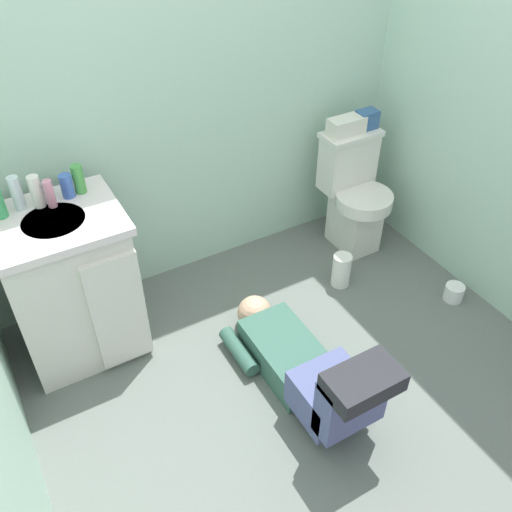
{
  "coord_description": "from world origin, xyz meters",
  "views": [
    {
      "loc": [
        -1.07,
        -1.45,
        2.25
      ],
      "look_at": [
        0.02,
        0.46,
        0.45
      ],
      "focal_mm": 38.72,
      "sensor_mm": 36.0,
      "label": 1
    }
  ],
  "objects_px": {
    "vanity_cabinet": "(72,285)",
    "toilet_paper_roll": "(454,293)",
    "faucet": "(42,193)",
    "bottle_green": "(79,179)",
    "toilet": "(354,194)",
    "paper_towel_roll": "(341,270)",
    "bottle_blue": "(67,186)",
    "person_plumber": "(307,368)",
    "bottle_clear": "(17,193)",
    "bottle_pink": "(50,194)",
    "tissue_box": "(346,126)",
    "bottle_white": "(36,192)",
    "toiletry_bag": "(367,119)"
  },
  "relations": [
    {
      "from": "toiletry_bag",
      "to": "bottle_green",
      "type": "distance_m",
      "value": 1.7
    },
    {
      "from": "faucet",
      "to": "bottle_pink",
      "type": "bearing_deg",
      "value": -61.1
    },
    {
      "from": "person_plumber",
      "to": "bottle_clear",
      "type": "xyz_separation_m",
      "value": [
        -0.94,
        1.0,
        0.73
      ]
    },
    {
      "from": "vanity_cabinet",
      "to": "person_plumber",
      "type": "height_order",
      "value": "vanity_cabinet"
    },
    {
      "from": "bottle_clear",
      "to": "toiletry_bag",
      "type": "bearing_deg",
      "value": -0.9
    },
    {
      "from": "person_plumber",
      "to": "bottle_pink",
      "type": "bearing_deg",
      "value": 130.8
    },
    {
      "from": "bottle_clear",
      "to": "paper_towel_roll",
      "type": "distance_m",
      "value": 1.81
    },
    {
      "from": "person_plumber",
      "to": "bottle_blue",
      "type": "height_order",
      "value": "bottle_blue"
    },
    {
      "from": "toiletry_bag",
      "to": "paper_towel_roll",
      "type": "bearing_deg",
      "value": -134.65
    },
    {
      "from": "faucet",
      "to": "bottle_green",
      "type": "distance_m",
      "value": 0.18
    },
    {
      "from": "vanity_cabinet",
      "to": "toilet_paper_roll",
      "type": "distance_m",
      "value": 2.12
    },
    {
      "from": "faucet",
      "to": "toilet",
      "type": "bearing_deg",
      "value": -3.85
    },
    {
      "from": "tissue_box",
      "to": "bottle_blue",
      "type": "distance_m",
      "value": 1.61
    },
    {
      "from": "toilet",
      "to": "bottle_pink",
      "type": "bearing_deg",
      "value": 177.73
    },
    {
      "from": "faucet",
      "to": "tissue_box",
      "type": "xyz_separation_m",
      "value": [
        1.72,
        -0.03,
        -0.07
      ]
    },
    {
      "from": "bottle_white",
      "to": "paper_towel_roll",
      "type": "bearing_deg",
      "value": -15.74
    },
    {
      "from": "bottle_white",
      "to": "bottle_clear",
      "type": "bearing_deg",
      "value": 164.46
    },
    {
      "from": "vanity_cabinet",
      "to": "tissue_box",
      "type": "distance_m",
      "value": 1.76
    },
    {
      "from": "toiletry_bag",
      "to": "bottle_blue",
      "type": "xyz_separation_m",
      "value": [
        -1.75,
        0.02,
        0.07
      ]
    },
    {
      "from": "vanity_cabinet",
      "to": "bottle_green",
      "type": "bearing_deg",
      "value": 41.33
    },
    {
      "from": "faucet",
      "to": "toilet_paper_roll",
      "type": "relative_size",
      "value": 0.91
    },
    {
      "from": "toilet",
      "to": "faucet",
      "type": "bearing_deg",
      "value": 176.15
    },
    {
      "from": "faucet",
      "to": "toilet_paper_roll",
      "type": "distance_m",
      "value": 2.29
    },
    {
      "from": "toilet",
      "to": "tissue_box",
      "type": "xyz_separation_m",
      "value": [
        -0.05,
        0.09,
        0.43
      ]
    },
    {
      "from": "vanity_cabinet",
      "to": "bottle_pink",
      "type": "height_order",
      "value": "bottle_pink"
    },
    {
      "from": "paper_towel_roll",
      "to": "toilet_paper_roll",
      "type": "distance_m",
      "value": 0.66
    },
    {
      "from": "toilet",
      "to": "toiletry_bag",
      "type": "distance_m",
      "value": 0.46
    },
    {
      "from": "bottle_clear",
      "to": "toilet_paper_roll",
      "type": "distance_m",
      "value": 2.4
    },
    {
      "from": "vanity_cabinet",
      "to": "bottle_clear",
      "type": "height_order",
      "value": "bottle_clear"
    },
    {
      "from": "bottle_green",
      "to": "toilet_paper_roll",
      "type": "relative_size",
      "value": 1.29
    },
    {
      "from": "bottle_pink",
      "to": "bottle_green",
      "type": "relative_size",
      "value": 0.95
    },
    {
      "from": "bottle_blue",
      "to": "bottle_green",
      "type": "distance_m",
      "value": 0.06
    },
    {
      "from": "vanity_cabinet",
      "to": "faucet",
      "type": "bearing_deg",
      "value": 91.31
    },
    {
      "from": "faucet",
      "to": "bottle_blue",
      "type": "bearing_deg",
      "value": -3.33
    },
    {
      "from": "bottle_pink",
      "to": "bottle_blue",
      "type": "distance_m",
      "value": 0.1
    },
    {
      "from": "bottle_green",
      "to": "paper_towel_roll",
      "type": "height_order",
      "value": "bottle_green"
    },
    {
      "from": "tissue_box",
      "to": "bottle_white",
      "type": "distance_m",
      "value": 1.74
    },
    {
      "from": "vanity_cabinet",
      "to": "bottle_pink",
      "type": "xyz_separation_m",
      "value": [
        0.02,
        0.1,
        0.47
      ]
    },
    {
      "from": "person_plumber",
      "to": "bottle_clear",
      "type": "height_order",
      "value": "bottle_clear"
    },
    {
      "from": "person_plumber",
      "to": "bottle_green",
      "type": "xyz_separation_m",
      "value": [
        -0.67,
        1.0,
        0.71
      ]
    },
    {
      "from": "bottle_blue",
      "to": "toilet_paper_roll",
      "type": "distance_m",
      "value": 2.2
    },
    {
      "from": "paper_towel_roll",
      "to": "bottle_clear",
      "type": "bearing_deg",
      "value": 164.27
    },
    {
      "from": "person_plumber",
      "to": "bottle_blue",
      "type": "distance_m",
      "value": 1.41
    },
    {
      "from": "faucet",
      "to": "paper_towel_roll",
      "type": "height_order",
      "value": "faucet"
    },
    {
      "from": "vanity_cabinet",
      "to": "bottle_clear",
      "type": "bearing_deg",
      "value": 125.42
    },
    {
      "from": "faucet",
      "to": "paper_towel_roll",
      "type": "xyz_separation_m",
      "value": [
        1.46,
        -0.44,
        -0.76
      ]
    },
    {
      "from": "toilet",
      "to": "bottle_clear",
      "type": "height_order",
      "value": "bottle_clear"
    },
    {
      "from": "toilet",
      "to": "bottle_clear",
      "type": "bearing_deg",
      "value": 176.27
    },
    {
      "from": "tissue_box",
      "to": "paper_towel_roll",
      "type": "xyz_separation_m",
      "value": [
        -0.25,
        -0.41,
        -0.69
      ]
    },
    {
      "from": "faucet",
      "to": "bottle_green",
      "type": "height_order",
      "value": "bottle_green"
    }
  ]
}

